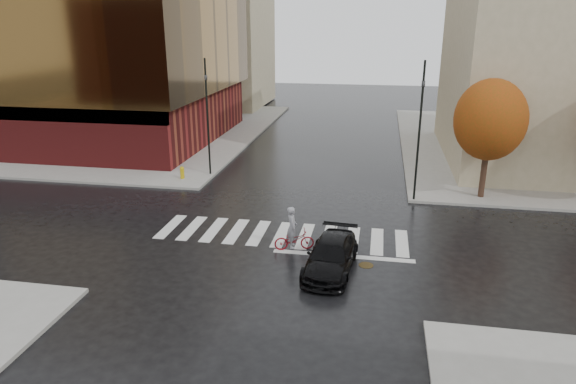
% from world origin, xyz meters
% --- Properties ---
extents(ground, '(120.00, 120.00, 0.00)m').
position_xyz_m(ground, '(0.00, 0.00, 0.00)').
color(ground, black).
rests_on(ground, ground).
extents(sidewalk_nw, '(30.00, 30.00, 0.15)m').
position_xyz_m(sidewalk_nw, '(-21.00, 21.00, 0.07)').
color(sidewalk_nw, gray).
rests_on(sidewalk_nw, ground).
extents(crosswalk, '(12.00, 3.00, 0.01)m').
position_xyz_m(crosswalk, '(0.00, 0.50, 0.01)').
color(crosswalk, silver).
rests_on(crosswalk, ground).
extents(office_glass, '(27.00, 19.00, 16.00)m').
position_xyz_m(office_glass, '(-22.00, 17.99, 8.28)').
color(office_glass, maroon).
rests_on(office_glass, sidewalk_nw).
extents(building_nw_far, '(14.00, 12.00, 20.00)m').
position_xyz_m(building_nw_far, '(-16.00, 37.00, 10.15)').
color(building_nw_far, tan).
rests_on(building_nw_far, sidewalk_nw).
extents(tree_ne_a, '(3.80, 3.80, 6.50)m').
position_xyz_m(tree_ne_a, '(10.00, 7.40, 4.46)').
color(tree_ne_a, '#302115').
rests_on(tree_ne_a, sidewalk_ne).
extents(sedan, '(2.15, 4.49, 1.26)m').
position_xyz_m(sedan, '(2.61, -2.69, 0.63)').
color(sedan, black).
rests_on(sedan, ground).
extents(cyclist, '(1.83, 1.06, 1.96)m').
position_xyz_m(cyclist, '(0.81, -1.00, 0.67)').
color(cyclist, maroon).
rests_on(cyclist, ground).
extents(traffic_light_nw, '(0.22, 0.19, 7.21)m').
position_xyz_m(traffic_light_nw, '(-6.30, 9.00, 4.25)').
color(traffic_light_nw, black).
rests_on(traffic_light_nw, sidewalk_nw).
extents(traffic_light_ne, '(0.21, 0.23, 7.44)m').
position_xyz_m(traffic_light_ne, '(6.30, 6.30, 4.40)').
color(traffic_light_ne, black).
rests_on(traffic_light_ne, sidewalk_ne).
extents(fire_hydrant, '(0.27, 0.27, 0.77)m').
position_xyz_m(fire_hydrant, '(-7.67, 7.70, 0.57)').
color(fire_hydrant, '#C19F0B').
rests_on(fire_hydrant, sidewalk_nw).
extents(manhole, '(0.63, 0.63, 0.01)m').
position_xyz_m(manhole, '(3.99, -2.00, 0.01)').
color(manhole, '#453618').
rests_on(manhole, ground).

